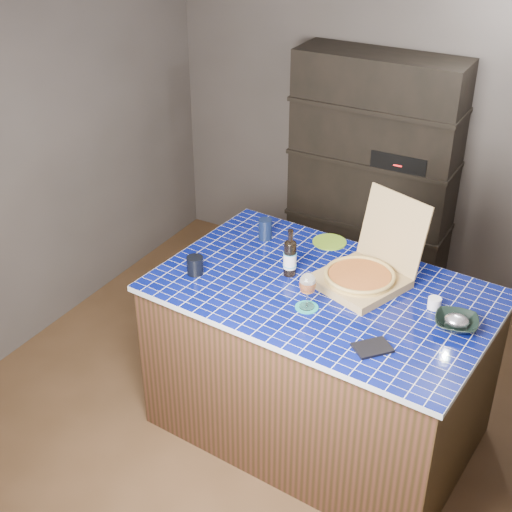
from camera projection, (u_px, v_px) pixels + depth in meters
The scene contains 14 objects.
room at pixel (276, 215), 3.95m from camera, with size 3.50×3.50×3.50m.
shelving_unit at pixel (373, 175), 5.27m from camera, with size 1.20×0.41×1.80m.
kitchen_island at pixel (319, 361), 4.04m from camera, with size 1.87×1.27×0.98m.
pizza_box at pixel (363, 274), 3.82m from camera, with size 0.56×0.62×0.45m.
mead_bottle at pixel (290, 257), 3.88m from camera, with size 0.08×0.08×0.28m.
teal_trivet at pixel (307, 307), 3.65m from camera, with size 0.12×0.12×0.01m, color teal.
wine_glass at pixel (308, 284), 3.58m from camera, with size 0.09×0.09×0.20m.
tumbler at pixel (195, 265), 3.91m from camera, with size 0.09×0.09×0.10m, color black.
dvd_case at pixel (372, 348), 3.35m from camera, with size 0.12×0.17×0.01m, color black.
bowl at pixel (456, 323), 3.49m from camera, with size 0.21×0.21×0.05m, color black.
foil_contents at pixel (457, 320), 3.48m from camera, with size 0.12×0.10×0.06m, color silver.
white_jar at pixel (434, 303), 3.63m from camera, with size 0.07×0.07×0.06m, color white.
navy_cup at pixel (265, 229), 4.25m from camera, with size 0.08×0.08×0.13m, color black.
green_trivet at pixel (329, 242), 4.24m from camera, with size 0.20×0.20×0.01m, color #6E9D21.
Camera 1 is at (1.63, -3.13, 3.04)m, focal length 50.00 mm.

